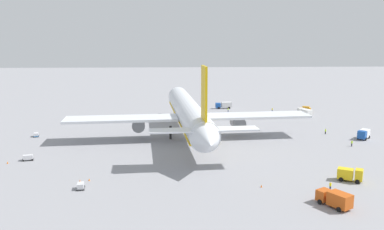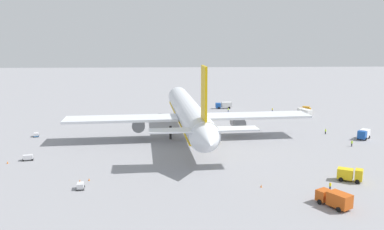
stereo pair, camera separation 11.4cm
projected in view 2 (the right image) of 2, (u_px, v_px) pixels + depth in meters
name	position (u px, v px, depth m)	size (l,w,h in m)	color
ground_plane	(188.00, 136.00, 122.82)	(600.00, 600.00, 0.00)	gray
airliner	(189.00, 113.00, 120.29)	(78.80, 72.16, 23.17)	silver
service_truck_0	(335.00, 199.00, 70.58)	(6.56, 5.29, 2.84)	#BF4C14
service_truck_1	(305.00, 112.00, 154.10)	(6.78, 4.55, 2.70)	white
service_truck_2	(224.00, 105.00, 170.52)	(2.73, 6.89, 2.72)	#194CA5
service_truck_3	(350.00, 174.00, 83.37)	(4.19, 5.27, 2.79)	yellow
service_truck_4	(364.00, 134.00, 118.61)	(5.24, 5.06, 2.71)	#194CA5
service_van	(306.00, 109.00, 164.62)	(3.54, 4.72, 1.97)	orange
baggage_cart_0	(36.00, 134.00, 121.68)	(3.10, 2.06, 1.17)	#26598C
baggage_cart_1	(28.00, 157.00, 97.86)	(2.08, 3.34, 1.35)	#595B60
baggage_cart_2	(80.00, 186.00, 79.19)	(2.95, 1.80, 1.21)	#595B60
ground_worker_0	(272.00, 110.00, 162.81)	(0.53, 0.53, 1.64)	navy
ground_worker_1	(330.00, 186.00, 78.47)	(0.51, 0.51, 1.70)	navy
ground_worker_2	(228.00, 110.00, 162.57)	(0.50, 0.50, 1.65)	navy
ground_worker_3	(352.00, 143.00, 110.48)	(0.53, 0.53, 1.75)	#3F3F47
ground_worker_4	(326.00, 131.00, 124.90)	(0.50, 0.50, 1.64)	black
traffic_cone_0	(80.00, 181.00, 83.08)	(0.36, 0.36, 0.55)	orange
traffic_cone_1	(89.00, 179.00, 83.87)	(0.36, 0.36, 0.55)	orange
traffic_cone_2	(65.00, 118.00, 149.47)	(0.36, 0.36, 0.55)	orange
traffic_cone_3	(261.00, 186.00, 80.19)	(0.36, 0.36, 0.55)	orange
traffic_cone_4	(7.00, 162.00, 95.39)	(0.36, 0.36, 0.55)	orange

